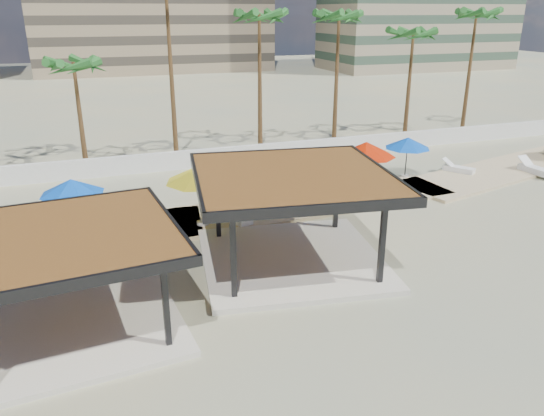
% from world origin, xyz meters
% --- Properties ---
extents(ground, '(200.00, 200.00, 0.00)m').
position_xyz_m(ground, '(0.00, 0.00, 0.00)').
color(ground, tan).
rests_on(ground, ground).
extents(promenade, '(44.45, 7.97, 0.24)m').
position_xyz_m(promenade, '(2.00, 7.67, 0.06)').
color(promenade, '#C6B284').
rests_on(promenade, ground).
extents(boundary_wall, '(56.00, 0.30, 1.20)m').
position_xyz_m(boundary_wall, '(0.00, 16.00, 0.60)').
color(boundary_wall, silver).
rests_on(boundary_wall, ground).
extents(pavilion_central, '(8.52, 8.52, 3.80)m').
position_xyz_m(pavilion_central, '(-1.50, 1.05, 2.27)').
color(pavilion_central, beige).
rests_on(pavilion_central, ground).
extents(pavilion_west, '(7.16, 7.16, 3.36)m').
position_xyz_m(pavilion_west, '(-9.81, -1.10, 2.01)').
color(pavilion_west, beige).
rests_on(pavilion_west, ground).
extents(umbrella_b, '(3.58, 3.58, 2.91)m').
position_xyz_m(umbrella_b, '(-4.12, 5.80, 2.68)').
color(umbrella_b, beige).
rests_on(umbrella_b, promenade).
extents(umbrella_c, '(3.83, 3.83, 2.86)m').
position_xyz_m(umbrella_c, '(5.32, 7.36, 2.64)').
color(umbrella_c, beige).
rests_on(umbrella_c, promenade).
extents(umbrella_d, '(3.03, 3.03, 2.41)m').
position_xyz_m(umbrella_d, '(9.18, 9.20, 2.25)').
color(umbrella_d, beige).
rests_on(umbrella_d, promenade).
extents(umbrella_f, '(3.42, 3.42, 2.51)m').
position_xyz_m(umbrella_f, '(-9.69, 6.84, 2.34)').
color(umbrella_f, beige).
rests_on(umbrella_f, promenade).
extents(lounger_a, '(1.30, 2.22, 0.80)m').
position_xyz_m(lounger_a, '(-2.53, 5.85, 0.37)').
color(lounger_a, white).
rests_on(lounger_a, promenade).
extents(lounger_b, '(1.17, 2.40, 0.87)m').
position_xyz_m(lounger_b, '(2.78, 7.31, 0.39)').
color(lounger_b, white).
rests_on(lounger_b, promenade).
extents(lounger_c, '(1.63, 1.99, 0.75)m').
position_xyz_m(lounger_c, '(12.90, 8.97, 0.36)').
color(lounger_c, white).
rests_on(lounger_c, promenade).
extents(lounger_d, '(0.90, 2.32, 0.86)m').
position_xyz_m(lounger_d, '(17.22, 7.15, 0.39)').
color(lounger_d, white).
rests_on(lounger_d, promenade).
extents(palm_c, '(3.00, 3.00, 7.38)m').
position_xyz_m(palm_c, '(-9.00, 18.10, 6.32)').
color(palm_c, brown).
rests_on(palm_c, ground).
extents(palm_e, '(3.00, 3.00, 10.12)m').
position_xyz_m(palm_e, '(3.00, 18.40, 8.90)').
color(palm_e, brown).
rests_on(palm_e, ground).
extents(palm_f, '(3.00, 3.00, 10.08)m').
position_xyz_m(palm_f, '(9.00, 18.60, 8.87)').
color(palm_f, brown).
rests_on(palm_f, ground).
extents(palm_g, '(3.00, 3.00, 8.86)m').
position_xyz_m(palm_g, '(15.00, 18.20, 7.73)').
color(palm_g, brown).
rests_on(palm_g, ground).
extents(palm_h, '(3.00, 3.00, 10.23)m').
position_xyz_m(palm_h, '(21.00, 18.80, 9.00)').
color(palm_h, brown).
rests_on(palm_h, ground).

